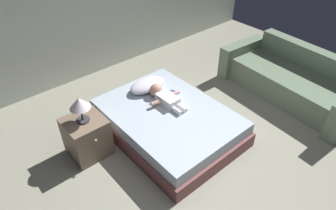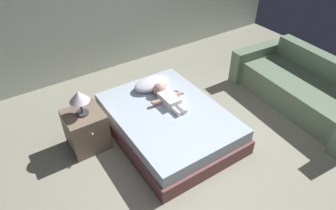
{
  "view_description": "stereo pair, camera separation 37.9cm",
  "coord_description": "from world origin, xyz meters",
  "px_view_note": "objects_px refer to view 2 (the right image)",
  "views": [
    {
      "loc": [
        -1.83,
        -1.39,
        2.78
      ],
      "look_at": [
        0.14,
        0.89,
        0.47
      ],
      "focal_mm": 31.82,
      "sensor_mm": 36.0,
      "label": 1
    },
    {
      "loc": [
        -1.53,
        -1.62,
        2.78
      ],
      "look_at": [
        0.14,
        0.89,
        0.47
      ],
      "focal_mm": 31.82,
      "sensor_mm": 36.0,
      "label": 2
    }
  ],
  "objects_px": {
    "toothbrush": "(179,92)",
    "lamp": "(79,98)",
    "couch": "(305,89)",
    "baby": "(166,96)",
    "bed": "(168,122)",
    "pillow": "(152,84)",
    "nightstand": "(86,130)"
  },
  "relations": [
    {
      "from": "toothbrush",
      "to": "lamp",
      "type": "xyz_separation_m",
      "value": [
        -1.35,
        0.1,
        0.38
      ]
    },
    {
      "from": "bed",
      "to": "toothbrush",
      "type": "bearing_deg",
      "value": 36.8
    },
    {
      "from": "bed",
      "to": "baby",
      "type": "bearing_deg",
      "value": 63.39
    },
    {
      "from": "toothbrush",
      "to": "nightstand",
      "type": "height_order",
      "value": "nightstand"
    },
    {
      "from": "baby",
      "to": "toothbrush",
      "type": "bearing_deg",
      "value": 13.3
    },
    {
      "from": "baby",
      "to": "lamp",
      "type": "height_order",
      "value": "lamp"
    },
    {
      "from": "toothbrush",
      "to": "couch",
      "type": "distance_m",
      "value": 1.94
    },
    {
      "from": "couch",
      "to": "toothbrush",
      "type": "bearing_deg",
      "value": 153.97
    },
    {
      "from": "lamp",
      "to": "couch",
      "type": "bearing_deg",
      "value": -17.14
    },
    {
      "from": "pillow",
      "to": "baby",
      "type": "distance_m",
      "value": 0.36
    },
    {
      "from": "pillow",
      "to": "toothbrush",
      "type": "relative_size",
      "value": 3.67
    },
    {
      "from": "bed",
      "to": "nightstand",
      "type": "relative_size",
      "value": 3.57
    },
    {
      "from": "bed",
      "to": "couch",
      "type": "distance_m",
      "value": 2.18
    },
    {
      "from": "couch",
      "to": "lamp",
      "type": "bearing_deg",
      "value": 162.86
    },
    {
      "from": "bed",
      "to": "baby",
      "type": "height_order",
      "value": "baby"
    },
    {
      "from": "baby",
      "to": "couch",
      "type": "xyz_separation_m",
      "value": [
        1.99,
        -0.79,
        -0.19
      ]
    },
    {
      "from": "toothbrush",
      "to": "lamp",
      "type": "height_order",
      "value": "lamp"
    },
    {
      "from": "pillow",
      "to": "toothbrush",
      "type": "xyz_separation_m",
      "value": [
        0.26,
        -0.3,
        -0.06
      ]
    },
    {
      "from": "nightstand",
      "to": "lamp",
      "type": "distance_m",
      "value": 0.5
    },
    {
      "from": "pillow",
      "to": "lamp",
      "type": "distance_m",
      "value": 1.16
    },
    {
      "from": "couch",
      "to": "baby",
      "type": "bearing_deg",
      "value": 158.47
    },
    {
      "from": "bed",
      "to": "couch",
      "type": "bearing_deg",
      "value": -15.33
    },
    {
      "from": "nightstand",
      "to": "pillow",
      "type": "bearing_deg",
      "value": 10.22
    },
    {
      "from": "pillow",
      "to": "baby",
      "type": "xyz_separation_m",
      "value": [
        -0.0,
        -0.36,
        -0.0
      ]
    },
    {
      "from": "pillow",
      "to": "couch",
      "type": "bearing_deg",
      "value": -30.0
    },
    {
      "from": "toothbrush",
      "to": "lamp",
      "type": "relative_size",
      "value": 0.46
    },
    {
      "from": "bed",
      "to": "couch",
      "type": "relative_size",
      "value": 0.83
    },
    {
      "from": "pillow",
      "to": "bed",
      "type": "bearing_deg",
      "value": -100.71
    },
    {
      "from": "toothbrush",
      "to": "lamp",
      "type": "bearing_deg",
      "value": 175.58
    },
    {
      "from": "toothbrush",
      "to": "nightstand",
      "type": "distance_m",
      "value": 1.36
    },
    {
      "from": "baby",
      "to": "nightstand",
      "type": "relative_size",
      "value": 1.23
    },
    {
      "from": "pillow",
      "to": "baby",
      "type": "relative_size",
      "value": 0.86
    }
  ]
}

